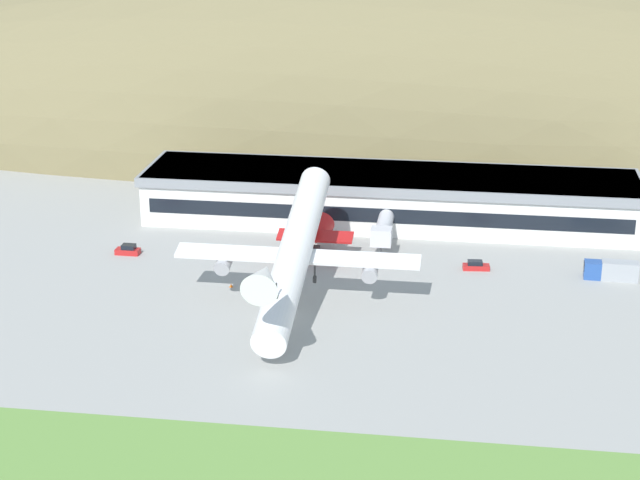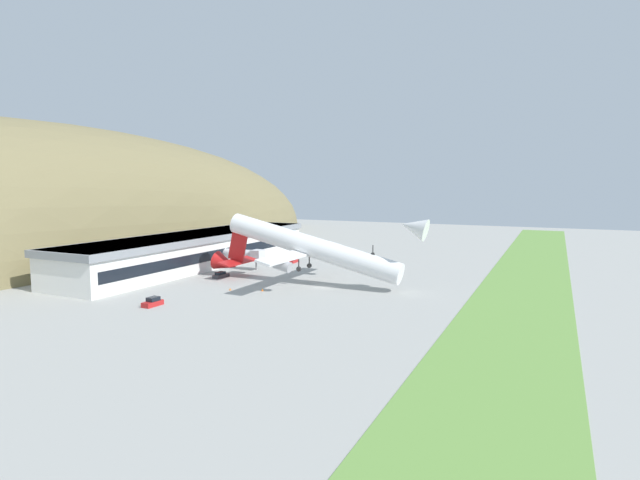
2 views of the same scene
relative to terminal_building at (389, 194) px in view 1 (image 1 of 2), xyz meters
name	(u,v)px [view 1 (image 1 of 2)]	position (x,y,z in m)	size (l,w,h in m)	color
ground_plane	(278,317)	(-12.26, -44.34, -5.13)	(377.77, 377.77, 0.00)	#9E9E99
grass_strip_foreground	(212,467)	(-12.26, -84.77, -5.09)	(339.99, 18.66, 0.08)	#669342
hill_backdrop	(393,142)	(-3.73, 56.14, -5.13)	(300.70, 81.92, 84.30)	olive
terminal_building	(389,194)	(0.00, 0.00, 0.00)	(88.29, 19.04, 9.05)	white
jetway_0	(383,229)	(0.25, -15.61, -1.14)	(3.38, 11.88, 5.43)	silver
cargo_airplane	(296,252)	(-10.43, -39.72, 3.19)	(36.11, 53.57, 16.59)	white
service_car_0	(476,266)	(15.69, -21.64, -4.51)	(4.36, 1.98, 1.51)	#B21E1E
service_car_1	(128,250)	(-41.52, -22.78, -4.43)	(4.03, 1.94, 1.70)	#B21E1E
service_car_2	(306,247)	(-12.51, -16.80, -4.54)	(4.50, 2.07, 1.44)	#333338
fuel_truck	(611,270)	(36.62, -22.77, -3.67)	(8.40, 2.78, 2.99)	#264C99
traffic_cone_0	(226,269)	(-23.75, -27.60, -4.85)	(0.52, 0.52, 0.58)	orange
traffic_cone_1	(231,285)	(-21.46, -34.33, -4.85)	(0.52, 0.52, 0.58)	orange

